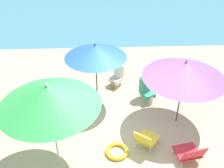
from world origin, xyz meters
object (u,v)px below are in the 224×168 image
Objects in this scene: umbrella_purple at (185,70)px; umbrella_green at (48,96)px; umbrella_blue at (96,51)px; person_a at (118,72)px; beach_chair_e at (146,139)px; beach_chair_a at (190,153)px; person_b at (146,86)px; swim_ring at (117,151)px; beach_chair_d at (187,83)px.

umbrella_purple is 3.24m from umbrella_green.
umbrella_blue reaches higher than person_a.
umbrella_blue is 2.67× the size of beach_chair_e.
beach_chair_a is 0.73× the size of person_a.
umbrella_blue is 0.87× the size of umbrella_green.
person_b is 1.66× the size of swim_ring.
person_b reaches higher than beach_chair_d.
person_b is (0.27, 1.94, 0.14)m from beach_chair_e.
umbrella_purple is 2.23× the size of person_a.
umbrella_purple is 0.93× the size of umbrella_green.
beach_chair_e is (-1.58, -2.19, -0.03)m from beach_chair_d.
swim_ring is at bearing 66.69° from beach_chair_a.
umbrella_blue reaches higher than swim_ring.
swim_ring is (-2.26, -2.30, -0.31)m from beach_chair_d.
umbrella_purple is 1.85m from beach_chair_d.
beach_chair_e is 1.96m from person_b.
person_a is at bearing -165.71° from person_b.
beach_chair_e is at bearing -34.88° from person_b.
umbrella_green is 3.77m from person_a.
beach_chair_a is 2.71m from beach_chair_d.
umbrella_blue is 3.46× the size of swim_ring.
beach_chair_a is at bearing -48.29° from umbrella_blue.
swim_ring is (-0.68, -0.11, -0.27)m from beach_chair_e.
person_a is 1.12m from person_b.
umbrella_blue reaches higher than beach_chair_a.
swim_ring is at bearing -147.55° from umbrella_purple.
beach_chair_d is 3.24m from swim_ring.
beach_chair_e is at bearing -58.72° from umbrella_blue.
beach_chair_d is 1.34m from person_b.
umbrella_blue is 2.56m from beach_chair_e.
umbrella_purple is at bearing 75.49° from person_a.
umbrella_green is at bearing -156.03° from umbrella_purple.
person_a is at bearing 64.42° from umbrella_green.
umbrella_blue is 2.08× the size of person_b.
beach_chair_e is 0.78× the size of person_a.
umbrella_blue is 2.86× the size of beach_chair_a.
person_b is (-0.64, 2.37, 0.17)m from beach_chair_a.
swim_ring is (0.45, -1.97, -1.61)m from umbrella_blue.
beach_chair_a is at bearing 12.46° from beach_chair_d.
person_a is at bearing -79.29° from beach_chair_d.
person_a is (-2.05, 0.59, 0.09)m from beach_chair_d.
person_a is (-0.46, 2.78, 0.13)m from beach_chair_e.
beach_chair_a is at bearing 60.52° from person_a.
umbrella_green reaches higher than umbrella_blue.
umbrella_green is 2.54m from beach_chair_e.
person_b reaches higher than beach_chair_e.
umbrella_blue is 2.39m from umbrella_green.
beach_chair_e is at bearing 46.77° from person_a.
beach_chair_e is (-0.92, 0.44, 0.04)m from beach_chair_a.
beach_chair_a is at bearing -11.67° from swim_ring.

